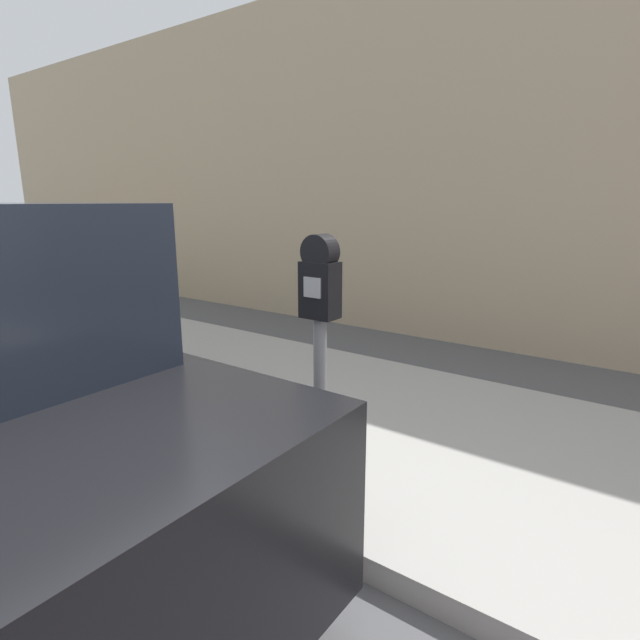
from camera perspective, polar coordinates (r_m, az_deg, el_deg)
ground_plane at (r=2.80m, az=-21.42°, el=-28.62°), size 60.00×60.00×0.00m
sidewalk at (r=4.11m, az=5.61°, el=-11.98°), size 24.00×2.80×0.15m
building_facade at (r=6.63m, az=20.56°, el=17.29°), size 24.00×0.30×4.74m
parking_meter at (r=2.67m, az=-0.00°, el=-0.74°), size 0.19×0.14×1.52m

